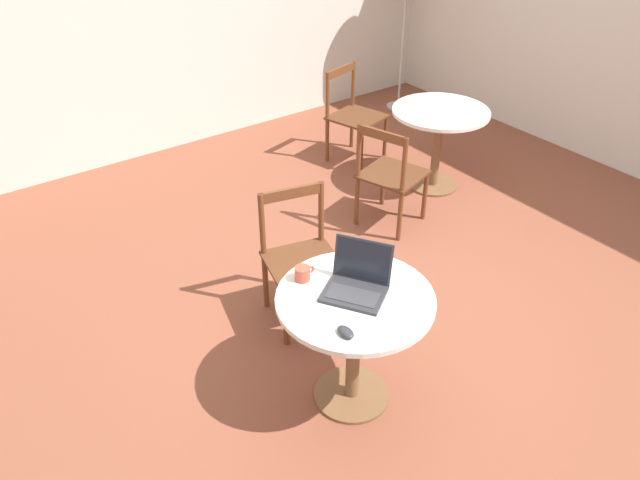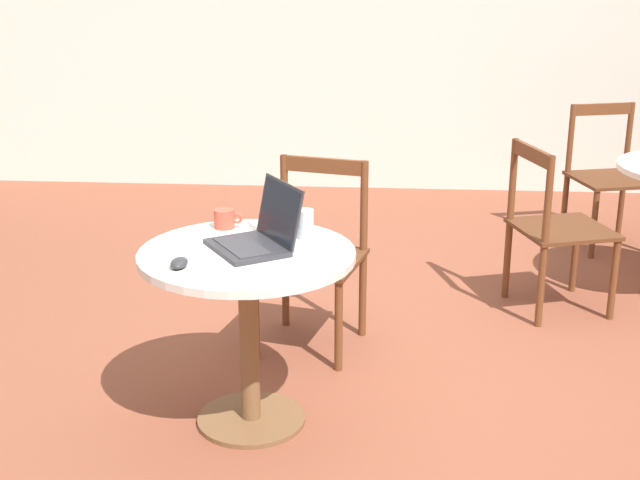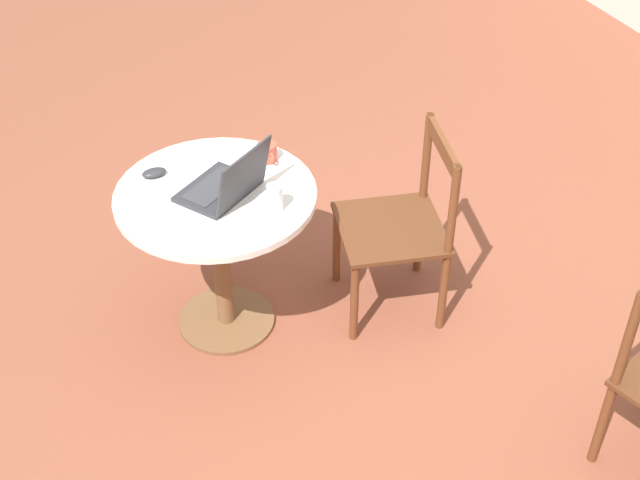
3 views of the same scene
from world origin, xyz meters
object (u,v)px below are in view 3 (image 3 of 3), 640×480
object	(u,v)px
cafe_table_near	(218,223)
chair_near_back	(401,226)
laptop	(226,185)
mouse	(154,173)
mug	(267,152)
drinking_glass	(275,198)

from	to	relation	value
cafe_table_near	chair_near_back	size ratio (longest dim) A/B	0.94
laptop	mouse	world-z (taller)	laptop
laptop	cafe_table_near	bearing A→B (deg)	-135.00
mug	drinking_glass	xyz separation A→B (m)	(0.33, -0.10, 0.02)
laptop	drinking_glass	bearing A→B (deg)	39.92
chair_near_back	mouse	distance (m)	1.06
laptop	drinking_glass	distance (m)	0.22
cafe_table_near	laptop	xyz separation A→B (m)	(0.04, 0.04, 0.20)
mug	mouse	bearing A→B (deg)	-99.86
chair_near_back	mug	size ratio (longest dim) A/B	7.39
cafe_table_near	drinking_glass	xyz separation A→B (m)	(0.20, 0.18, 0.21)
chair_near_back	mug	world-z (taller)	chair_near_back
cafe_table_near	laptop	bearing A→B (deg)	45.00
drinking_glass	mug	bearing A→B (deg)	163.37
laptop	mouse	size ratio (longest dim) A/B	4.07
mouse	drinking_glass	xyz separation A→B (m)	(0.41, 0.36, 0.04)
chair_near_back	mouse	size ratio (longest dim) A/B	8.57
cafe_table_near	chair_near_back	distance (m)	0.78
chair_near_back	laptop	distance (m)	0.80
mouse	drinking_glass	bearing A→B (deg)	41.38
laptop	mug	bearing A→B (deg)	124.81
cafe_table_near	mug	size ratio (longest dim) A/B	6.98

